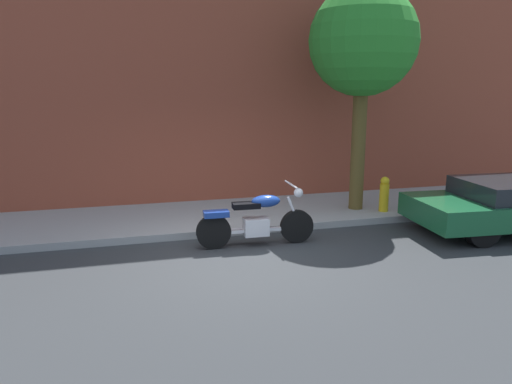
% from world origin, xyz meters
% --- Properties ---
extents(ground_plane, '(60.00, 60.00, 0.00)m').
position_xyz_m(ground_plane, '(0.00, 0.00, 0.00)').
color(ground_plane, '#303335').
extents(sidewalk, '(24.68, 2.51, 0.14)m').
position_xyz_m(sidewalk, '(0.00, 2.55, 0.07)').
color(sidewalk, '#9C9C9C').
rests_on(sidewalk, ground).
extents(building_facade, '(24.68, 0.50, 7.68)m').
position_xyz_m(building_facade, '(0.00, 4.05, 3.84)').
color(building_facade, brown).
rests_on(building_facade, ground).
extents(motorcycle, '(2.14, 0.70, 1.11)m').
position_xyz_m(motorcycle, '(0.46, 0.65, 0.46)').
color(motorcycle, black).
rests_on(motorcycle, ground).
extents(street_tree, '(2.28, 2.28, 4.87)m').
position_xyz_m(street_tree, '(3.17, 2.15, 3.68)').
color(street_tree, brown).
rests_on(street_tree, ground).
extents(fire_hydrant, '(0.20, 0.20, 0.91)m').
position_xyz_m(fire_hydrant, '(3.65, 1.76, 0.46)').
color(fire_hydrant, gold).
rests_on(fire_hydrant, ground).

